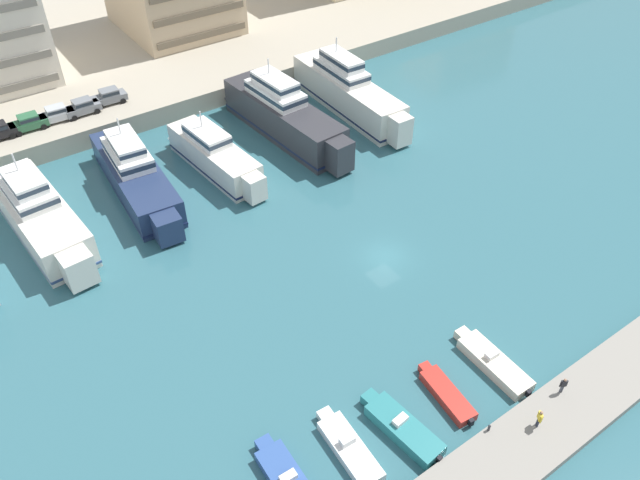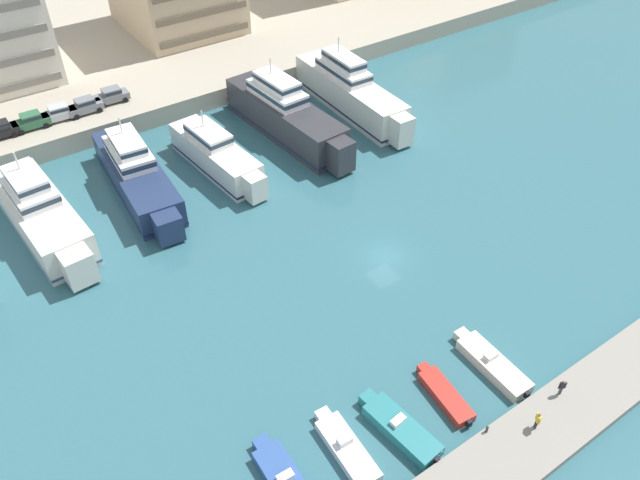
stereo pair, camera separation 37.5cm
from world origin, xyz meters
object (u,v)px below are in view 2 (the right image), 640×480
(yacht_ivory_center_left, at_px, (216,155))
(car_grey_center_left, at_px, (85,105))
(yacht_charcoal_center, at_px, (286,115))
(motorboat_red_center_left, at_px, (445,395))
(yacht_ivory_left, at_px, (41,214))
(yacht_navy_mid_left, at_px, (137,174))
(yacht_ivory_center_right, at_px, (350,91))
(motorboat_teal_mid_left, at_px, (400,428))
(car_silver_mid_left, at_px, (58,112))
(car_grey_center, at_px, (111,95))
(pedestrian_mid_deck, at_px, (562,386))
(motorboat_cream_center, at_px, (492,364))
(pedestrian_near_edge, at_px, (538,419))
(motorboat_white_left, at_px, (346,448))
(car_green_left, at_px, (31,121))

(yacht_ivory_center_left, distance_m, car_grey_center_left, 18.24)
(yacht_charcoal_center, height_order, motorboat_red_center_left, yacht_charcoal_center)
(yacht_ivory_left, relative_size, yacht_navy_mid_left, 0.95)
(yacht_ivory_center_right, xyz_separation_m, motorboat_teal_mid_left, (-24.54, -38.83, -2.02))
(yacht_ivory_left, xyz_separation_m, yacht_navy_mid_left, (10.10, 1.51, -0.24))
(car_silver_mid_left, bearing_deg, yacht_ivory_center_right, -23.45)
(motorboat_red_center_left, relative_size, car_grey_center, 1.45)
(pedestrian_mid_deck, bearing_deg, yacht_ivory_center_right, 73.07)
(motorboat_teal_mid_left, distance_m, car_grey_center_left, 52.63)
(yacht_ivory_left, height_order, yacht_charcoal_center, yacht_charcoal_center)
(motorboat_cream_center, relative_size, car_grey_center, 1.81)
(pedestrian_near_edge, bearing_deg, pedestrian_mid_deck, 13.25)
(yacht_ivory_center_left, xyz_separation_m, yacht_ivory_center_right, (19.86, 2.39, 0.65))
(yacht_ivory_left, xyz_separation_m, car_silver_mid_left, (6.93, 16.43, 1.03))
(motorboat_white_left, height_order, motorboat_red_center_left, motorboat_white_left)
(yacht_navy_mid_left, relative_size, car_silver_mid_left, 4.78)
(yacht_charcoal_center, relative_size, pedestrian_mid_deck, 13.95)
(yacht_ivory_center_right, xyz_separation_m, pedestrian_near_edge, (-16.87, -44.26, -0.76))
(yacht_ivory_center_left, xyz_separation_m, pedestrian_near_edge, (2.99, -41.87, -0.11))
(yacht_navy_mid_left, distance_m, car_grey_center_left, 14.82)
(motorboat_cream_center, xyz_separation_m, car_grey_center, (-10.07, 52.78, 2.89))
(yacht_navy_mid_left, bearing_deg, motorboat_white_left, -90.15)
(yacht_ivory_center_right, bearing_deg, motorboat_red_center_left, -117.38)
(yacht_ivory_center_left, xyz_separation_m, car_silver_mid_left, (-11.75, 16.11, 1.49))
(yacht_ivory_center_left, xyz_separation_m, motorboat_red_center_left, (-0.10, -36.15, -1.48))
(motorboat_white_left, relative_size, car_grey_center, 1.65)
(motorboat_teal_mid_left, height_order, pedestrian_near_edge, pedestrian_near_edge)
(motorboat_teal_mid_left, xyz_separation_m, car_grey_center, (-0.55, 53.08, 2.86))
(yacht_ivory_center_left, distance_m, car_grey_center, 17.51)
(yacht_ivory_center_right, distance_m, motorboat_cream_center, 41.41)
(pedestrian_mid_deck, bearing_deg, yacht_charcoal_center, 85.39)
(pedestrian_mid_deck, bearing_deg, motorboat_red_center_left, 144.28)
(car_silver_mid_left, distance_m, pedestrian_mid_deck, 60.03)
(motorboat_teal_mid_left, bearing_deg, yacht_navy_mid_left, 95.92)
(motorboat_teal_mid_left, bearing_deg, yacht_charcoal_center, 68.86)
(motorboat_cream_center, relative_size, pedestrian_near_edge, 4.46)
(yacht_navy_mid_left, height_order, motorboat_teal_mid_left, yacht_navy_mid_left)
(car_green_left, height_order, car_grey_center_left, same)
(yacht_ivory_center_left, distance_m, motorboat_red_center_left, 36.18)
(yacht_ivory_left, height_order, car_grey_center, yacht_ivory_left)
(car_grey_center_left, bearing_deg, yacht_navy_mid_left, -89.51)
(yacht_charcoal_center, distance_m, pedestrian_mid_deck, 42.97)
(yacht_ivory_center_left, distance_m, car_silver_mid_left, 19.99)
(car_grey_center, relative_size, pedestrian_mid_deck, 2.69)
(car_silver_mid_left, relative_size, pedestrian_near_edge, 2.48)
(car_grey_center, bearing_deg, pedestrian_mid_deck, -78.35)
(motorboat_red_center_left, relative_size, car_green_left, 1.46)
(yacht_charcoal_center, bearing_deg, pedestrian_mid_deck, -94.61)
(yacht_ivory_left, distance_m, pedestrian_near_edge, 46.86)
(motorboat_cream_center, distance_m, car_grey_center_left, 53.91)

